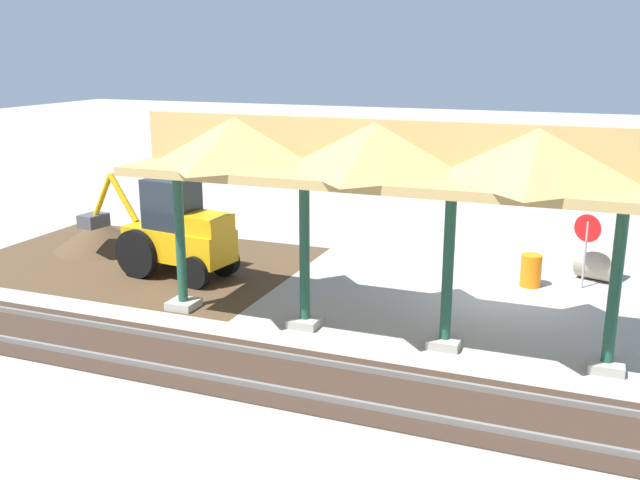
# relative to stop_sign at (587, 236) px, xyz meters

# --- Properties ---
(ground_plane) EXTENTS (120.00, 120.00, 0.00)m
(ground_plane) POSITION_rel_stop_sign_xyz_m (1.87, 1.41, -1.47)
(ground_plane) COLOR #9E998E
(dirt_work_zone) EXTENTS (10.02, 7.00, 0.01)m
(dirt_work_zone) POSITION_rel_stop_sign_xyz_m (12.85, 2.26, -1.47)
(dirt_work_zone) COLOR #4C3823
(dirt_work_zone) RESTS_ON ground
(platform_canopy) EXTENTS (11.15, 3.20, 4.90)m
(platform_canopy) POSITION_rel_stop_sign_xyz_m (4.35, 5.33, 2.68)
(platform_canopy) COLOR #9E998E
(platform_canopy) RESTS_ON ground
(rail_tracks) EXTENTS (60.00, 2.58, 0.15)m
(rail_tracks) POSITION_rel_stop_sign_xyz_m (1.87, 7.96, -1.44)
(rail_tracks) COLOR slate
(rail_tracks) RESTS_ON ground
(stop_sign) EXTENTS (0.69, 0.37, 2.06)m
(stop_sign) POSITION_rel_stop_sign_xyz_m (0.00, 0.00, 0.00)
(stop_sign) COLOR gray
(stop_sign) RESTS_ON ground
(backhoe) EXTENTS (5.38, 2.11, 2.82)m
(backhoe) POSITION_rel_stop_sign_xyz_m (10.98, 3.02, -0.21)
(backhoe) COLOR orange
(backhoe) RESTS_ON ground
(dirt_mound) EXTENTS (5.96, 5.96, 1.86)m
(dirt_mound) POSITION_rel_stop_sign_xyz_m (14.86, 1.48, -1.47)
(dirt_mound) COLOR #4C3823
(dirt_mound) RESTS_ON ground
(concrete_pipe) EXTENTS (1.34, 1.36, 1.07)m
(concrete_pipe) POSITION_rel_stop_sign_xyz_m (-0.38, -0.99, -0.94)
(concrete_pipe) COLOR #9E9384
(concrete_pipe) RESTS_ON ground
(traffic_barrel) EXTENTS (0.56, 0.56, 0.90)m
(traffic_barrel) POSITION_rel_stop_sign_xyz_m (1.34, 0.38, -1.02)
(traffic_barrel) COLOR orange
(traffic_barrel) RESTS_ON ground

